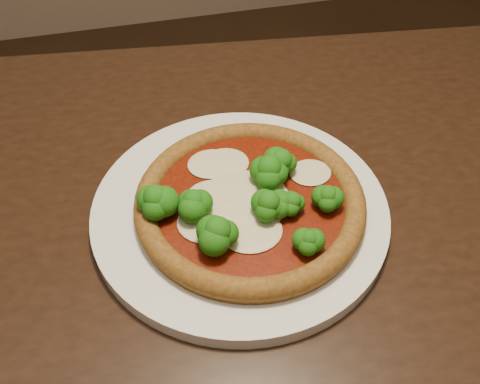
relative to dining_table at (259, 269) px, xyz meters
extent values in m
cube|color=black|center=(0.00, 0.00, 0.07)|extent=(1.40, 0.97, 0.04)
cylinder|color=silver|center=(-0.02, 0.02, 0.10)|extent=(0.35, 0.35, 0.02)
cylinder|color=brown|center=(-0.01, 0.01, 0.12)|extent=(0.26, 0.26, 0.01)
torus|color=brown|center=(-0.01, 0.01, 0.12)|extent=(0.27, 0.27, 0.03)
cylinder|color=#641404|center=(-0.01, 0.01, 0.12)|extent=(0.22, 0.22, 0.00)
ellipsoid|color=beige|center=(0.07, 0.04, 0.13)|extent=(0.05, 0.05, 0.00)
ellipsoid|color=beige|center=(-0.05, 0.02, 0.13)|extent=(0.06, 0.06, 0.01)
ellipsoid|color=beige|center=(-0.06, -0.01, 0.13)|extent=(0.07, 0.06, 0.01)
ellipsoid|color=beige|center=(-0.02, -0.03, 0.13)|extent=(0.07, 0.06, 0.01)
ellipsoid|color=beige|center=(-0.03, 0.08, 0.13)|extent=(0.06, 0.05, 0.00)
ellipsoid|color=beige|center=(-0.02, 0.01, 0.13)|extent=(0.11, 0.10, 0.01)
ellipsoid|color=beige|center=(-0.04, 0.08, 0.13)|extent=(0.06, 0.05, 0.00)
ellipsoid|color=#268114|center=(0.07, -0.02, 0.15)|extent=(0.04, 0.04, 0.03)
ellipsoid|color=#268114|center=(0.02, -0.02, 0.14)|extent=(0.04, 0.04, 0.03)
ellipsoid|color=#268114|center=(0.03, 0.04, 0.15)|extent=(0.05, 0.05, 0.04)
ellipsoid|color=#268114|center=(0.02, 0.03, 0.15)|extent=(0.05, 0.05, 0.04)
ellipsoid|color=#268114|center=(0.03, -0.02, 0.14)|extent=(0.03, 0.03, 0.03)
ellipsoid|color=#268114|center=(-0.08, 0.00, 0.15)|extent=(0.04, 0.04, 0.04)
ellipsoid|color=#268114|center=(-0.12, 0.02, 0.15)|extent=(0.05, 0.05, 0.04)
ellipsoid|color=#268114|center=(-0.06, -0.05, 0.15)|extent=(0.05, 0.05, 0.04)
ellipsoid|color=#268114|center=(0.03, -0.07, 0.14)|extent=(0.03, 0.03, 0.03)
ellipsoid|color=#268114|center=(0.00, -0.02, 0.15)|extent=(0.04, 0.04, 0.04)
camera|label=1|loc=(-0.12, -0.39, 0.58)|focal=40.00mm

